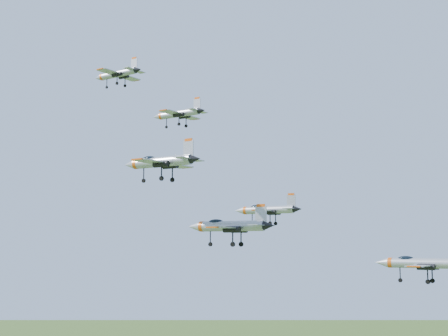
% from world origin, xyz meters
% --- Properties ---
extents(jet_lead, '(12.15, 10.26, 3.27)m').
position_xyz_m(jet_lead, '(-21.21, 7.83, 156.20)').
color(jet_lead, '#94989F').
extents(jet_left_high, '(11.27, 9.49, 3.03)m').
position_xyz_m(jet_left_high, '(-5.16, 1.53, 145.92)').
color(jet_left_high, '#94989F').
extents(jet_right_high, '(13.19, 11.10, 3.54)m').
position_xyz_m(jet_right_high, '(1.70, -18.64, 134.74)').
color(jet_right_high, '#94989F').
extents(jet_left_low, '(12.06, 10.07, 3.23)m').
position_xyz_m(jet_left_low, '(10.32, 3.01, 129.05)').
color(jet_left_low, '#94989F').
extents(jet_right_low, '(13.65, 11.40, 3.65)m').
position_xyz_m(jet_right_low, '(9.84, -13.43, 126.01)').
color(jet_right_low, '#94989F').
extents(jet_trail, '(13.67, 11.50, 3.67)m').
position_xyz_m(jet_trail, '(34.33, -0.41, 120.81)').
color(jet_trail, '#94989F').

